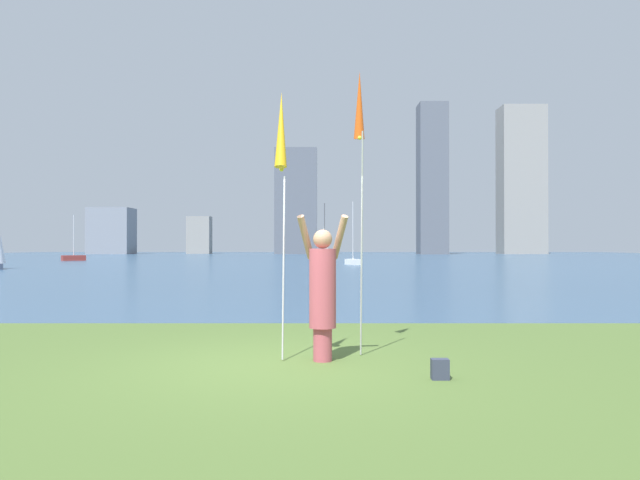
{
  "coord_description": "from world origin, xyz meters",
  "views": [
    {
      "loc": [
        0.58,
        -7.81,
        1.57
      ],
      "look_at": [
        0.55,
        6.76,
        1.68
      ],
      "focal_mm": 33.54,
      "sensor_mm": 36.0,
      "label": 1
    }
  ],
  "objects_px": {
    "bag": "(441,369)",
    "sailboat_5": "(354,261)",
    "person": "(324,289)",
    "kite_flag_right": "(361,114)",
    "sailboat_3": "(326,246)",
    "kite_flag_left": "(283,137)",
    "sailboat_1": "(75,258)"
  },
  "relations": [
    {
      "from": "bag",
      "to": "sailboat_5",
      "type": "bearing_deg",
      "value": 88.3
    },
    {
      "from": "person",
      "to": "kite_flag_right",
      "type": "height_order",
      "value": "kite_flag_right"
    },
    {
      "from": "person",
      "to": "sailboat_3",
      "type": "xyz_separation_m",
      "value": [
        0.28,
        35.7,
        0.51
      ]
    },
    {
      "from": "person",
      "to": "sailboat_5",
      "type": "relative_size",
      "value": 0.4
    },
    {
      "from": "kite_flag_left",
      "to": "kite_flag_right",
      "type": "xyz_separation_m",
      "value": [
        1.08,
        0.92,
        0.5
      ]
    },
    {
      "from": "sailboat_5",
      "to": "kite_flag_right",
      "type": "bearing_deg",
      "value": -93.01
    },
    {
      "from": "person",
      "to": "sailboat_5",
      "type": "xyz_separation_m",
      "value": [
        2.54,
        38.68,
        -0.67
      ]
    },
    {
      "from": "kite_flag_left",
      "to": "sailboat_3",
      "type": "distance_m",
      "value": 36.03
    },
    {
      "from": "sailboat_3",
      "to": "sailboat_5",
      "type": "distance_m",
      "value": 3.92
    },
    {
      "from": "bag",
      "to": "sailboat_1",
      "type": "relative_size",
      "value": 0.05
    },
    {
      "from": "sailboat_1",
      "to": "sailboat_5",
      "type": "xyz_separation_m",
      "value": [
        26.77,
        -11.82,
        0.01
      ]
    },
    {
      "from": "person",
      "to": "bag",
      "type": "height_order",
      "value": "person"
    },
    {
      "from": "bag",
      "to": "person",
      "type": "bearing_deg",
      "value": 140.8
    },
    {
      "from": "person",
      "to": "sailboat_1",
      "type": "height_order",
      "value": "sailboat_1"
    },
    {
      "from": "person",
      "to": "kite_flag_right",
      "type": "distance_m",
      "value": 2.63
    },
    {
      "from": "person",
      "to": "bag",
      "type": "bearing_deg",
      "value": -25.33
    },
    {
      "from": "sailboat_1",
      "to": "kite_flag_left",
      "type": "bearing_deg",
      "value": -65.0
    },
    {
      "from": "sailboat_5",
      "to": "person",
      "type": "bearing_deg",
      "value": -93.76
    },
    {
      "from": "bag",
      "to": "sailboat_3",
      "type": "xyz_separation_m",
      "value": [
        -1.07,
        36.8,
        1.36
      ]
    },
    {
      "from": "person",
      "to": "sailboat_1",
      "type": "bearing_deg",
      "value": 129.49
    },
    {
      "from": "sailboat_1",
      "to": "sailboat_3",
      "type": "distance_m",
      "value": 28.66
    },
    {
      "from": "kite_flag_left",
      "to": "bag",
      "type": "distance_m",
      "value": 3.51
    },
    {
      "from": "kite_flag_left",
      "to": "kite_flag_right",
      "type": "height_order",
      "value": "kite_flag_right"
    },
    {
      "from": "sailboat_3",
      "to": "sailboat_5",
      "type": "bearing_deg",
      "value": 52.92
    },
    {
      "from": "bag",
      "to": "kite_flag_left",
      "type": "bearing_deg",
      "value": 156.84
    },
    {
      "from": "kite_flag_right",
      "to": "bag",
      "type": "bearing_deg",
      "value": -64.75
    },
    {
      "from": "person",
      "to": "sailboat_3",
      "type": "bearing_deg",
      "value": 103.41
    },
    {
      "from": "kite_flag_right",
      "to": "sailboat_1",
      "type": "height_order",
      "value": "sailboat_1"
    },
    {
      "from": "person",
      "to": "kite_flag_left",
      "type": "relative_size",
      "value": 0.55
    },
    {
      "from": "sailboat_3",
      "to": "sailboat_5",
      "type": "xyz_separation_m",
      "value": [
        2.26,
        2.99,
        -1.18
      ]
    },
    {
      "from": "kite_flag_left",
      "to": "sailboat_1",
      "type": "height_order",
      "value": "sailboat_1"
    },
    {
      "from": "kite_flag_left",
      "to": "sailboat_1",
      "type": "bearing_deg",
      "value": 115.0
    }
  ]
}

